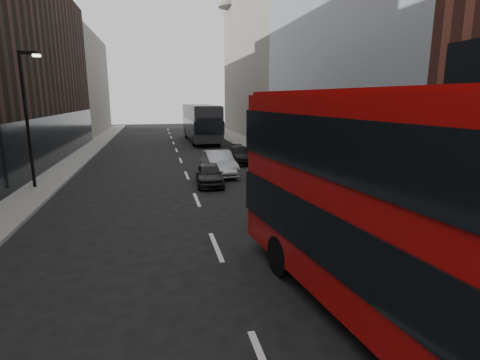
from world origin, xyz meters
TOP-DOWN VIEW (x-y plane):
  - sidewalk_right at (7.50, 25.00)m, footprint 3.00×80.00m
  - sidewalk_left at (-8.00, 25.00)m, footprint 2.00×80.00m
  - building_modern_block at (11.47, 21.00)m, footprint 5.03×22.00m
  - building_victorian at (11.38, 44.00)m, footprint 6.50×24.00m
  - building_left_mid at (-11.50, 30.00)m, footprint 5.00×24.00m
  - building_left_far at (-11.50, 52.00)m, footprint 5.00×20.00m
  - street_lamp at (-8.22, 18.00)m, footprint 1.06×0.22m
  - red_bus at (3.15, 1.89)m, footprint 4.32×12.63m
  - grey_bus at (3.14, 38.75)m, footprint 3.16×12.69m
  - car_a at (1.06, 17.08)m, footprint 1.71×3.73m
  - car_b at (2.02, 19.79)m, footprint 1.89×4.74m
  - car_c at (4.39, 24.00)m, footprint 2.12×4.37m

SIDE VIEW (x-z plane):
  - sidewalk_right at x=7.50m, z-range 0.00..0.15m
  - sidewalk_left at x=-8.00m, z-range 0.00..0.15m
  - car_c at x=4.39m, z-range 0.00..1.23m
  - car_a at x=1.06m, z-range 0.00..1.24m
  - car_b at x=2.02m, z-range 0.00..1.53m
  - grey_bus at x=3.14m, z-range 0.15..4.22m
  - red_bus at x=3.15m, z-range 0.28..5.29m
  - street_lamp at x=-8.22m, z-range 0.68..7.68m
  - building_left_far at x=-11.50m, z-range 0.00..13.00m
  - building_left_mid at x=-11.50m, z-range 0.00..14.00m
  - building_victorian at x=11.38m, z-range -0.84..20.16m
  - building_modern_block at x=11.47m, z-range -0.10..19.90m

